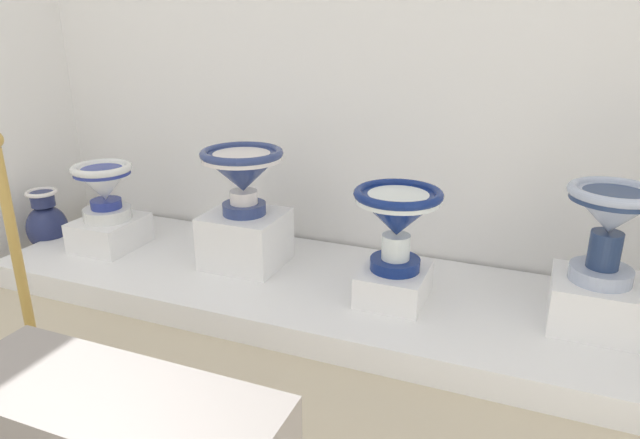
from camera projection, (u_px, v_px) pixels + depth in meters
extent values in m
cube|color=white|center=(314.00, 290.00, 2.84)|extent=(3.32, 0.96, 0.13)
cube|color=white|center=(110.00, 233.00, 3.19)|extent=(0.32, 0.36, 0.16)
cylinder|color=white|center=(108.00, 213.00, 3.15)|extent=(0.26, 0.26, 0.06)
cylinder|color=navy|center=(106.00, 204.00, 3.13)|extent=(0.17, 0.17, 0.05)
cone|color=white|center=(104.00, 184.00, 3.09)|extent=(0.31, 0.31, 0.18)
cylinder|color=navy|center=(102.00, 172.00, 3.07)|extent=(0.30, 0.30, 0.03)
torus|color=white|center=(101.00, 168.00, 3.06)|extent=(0.32, 0.32, 0.04)
cylinder|color=navy|center=(102.00, 169.00, 3.06)|extent=(0.21, 0.21, 0.01)
cube|color=white|center=(246.00, 239.00, 2.95)|extent=(0.39, 0.36, 0.28)
cylinder|color=navy|center=(244.00, 208.00, 2.89)|extent=(0.22, 0.22, 0.06)
cylinder|color=white|center=(244.00, 197.00, 2.87)|extent=(0.14, 0.14, 0.07)
cone|color=navy|center=(242.00, 172.00, 2.83)|extent=(0.41, 0.41, 0.19)
cylinder|color=white|center=(242.00, 157.00, 2.80)|extent=(0.40, 0.40, 0.03)
torus|color=navy|center=(242.00, 153.00, 2.80)|extent=(0.41, 0.41, 0.04)
cylinder|color=white|center=(242.00, 154.00, 2.80)|extent=(0.28, 0.28, 0.01)
cube|color=white|center=(394.00, 284.00, 2.60)|extent=(0.29, 0.34, 0.15)
cylinder|color=navy|center=(395.00, 264.00, 2.56)|extent=(0.23, 0.23, 0.05)
cylinder|color=white|center=(396.00, 247.00, 2.53)|extent=(0.13, 0.13, 0.11)
cone|color=navy|center=(397.00, 215.00, 2.48)|extent=(0.38, 0.38, 0.19)
cylinder|color=white|center=(398.00, 198.00, 2.46)|extent=(0.37, 0.37, 0.03)
torus|color=navy|center=(398.00, 194.00, 2.45)|extent=(0.39, 0.39, 0.04)
cylinder|color=white|center=(398.00, 195.00, 2.45)|extent=(0.27, 0.27, 0.01)
cube|color=white|center=(595.00, 303.00, 2.36)|extent=(0.35, 0.34, 0.21)
cylinder|color=#A9B5CF|center=(600.00, 274.00, 2.31)|extent=(0.24, 0.24, 0.06)
cylinder|color=navy|center=(605.00, 250.00, 2.28)|extent=(0.12, 0.12, 0.15)
cone|color=#A9B5CF|center=(612.00, 212.00, 2.22)|extent=(0.34, 0.34, 0.17)
cylinder|color=navy|center=(614.00, 197.00, 2.20)|extent=(0.33, 0.33, 0.03)
torus|color=#A9B5CF|center=(615.00, 192.00, 2.19)|extent=(0.35, 0.35, 0.04)
cylinder|color=navy|center=(615.00, 193.00, 2.19)|extent=(0.24, 0.24, 0.01)
cylinder|color=white|center=(52.00, 252.00, 3.43)|extent=(0.16, 0.16, 0.03)
ellipsoid|color=navy|center=(47.00, 228.00, 3.37)|extent=(0.23, 0.23, 0.28)
cylinder|color=navy|center=(42.00, 199.00, 3.31)|extent=(0.13, 0.13, 0.08)
torus|color=white|center=(41.00, 192.00, 3.30)|extent=(0.18, 0.18, 0.02)
cylinder|color=#BE9543|center=(38.00, 367.00, 2.31)|extent=(0.22, 0.22, 0.02)
cylinder|color=#BE9543|center=(18.00, 264.00, 2.15)|extent=(0.04, 0.04, 0.89)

